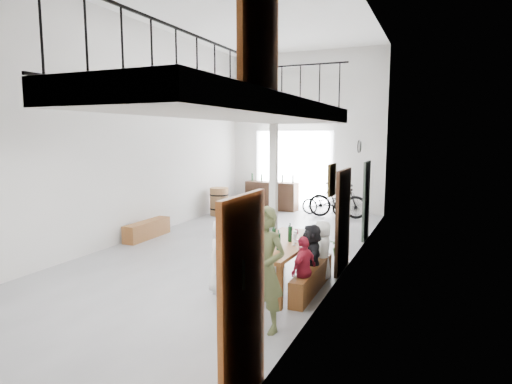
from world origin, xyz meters
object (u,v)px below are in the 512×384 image
at_px(side_bench, 147,230).
at_px(bicycle_near, 325,203).
at_px(bench_inner, 252,268).
at_px(host_standing, 265,270).
at_px(tasting_table, 281,247).
at_px(serving_counter, 272,196).
at_px(oak_barrel, 219,201).

relative_size(side_bench, bicycle_near, 0.99).
distance_m(bench_inner, host_standing, 2.18).
xyz_separation_m(tasting_table, bench_inner, (-0.61, 0.09, -0.49)).
bearing_deg(tasting_table, side_bench, 159.12).
relative_size(tasting_table, bench_inner, 1.27).
relative_size(host_standing, bicycle_near, 1.08).
height_order(side_bench, bicycle_near, bicycle_near).
height_order(side_bench, host_standing, host_standing).
relative_size(tasting_table, bicycle_near, 1.48).
relative_size(tasting_table, host_standing, 1.38).
bearing_deg(serving_counter, host_standing, -67.22).
xyz_separation_m(oak_barrel, serving_counter, (1.19, 1.75, 0.03)).
xyz_separation_m(tasting_table, side_bench, (-4.40, 1.94, -0.48)).
distance_m(bench_inner, serving_counter, 7.56).
distance_m(side_bench, bicycle_near, 6.02).
bearing_deg(serving_counter, side_bench, -102.59).
bearing_deg(tasting_table, oak_barrel, 130.24).
bearing_deg(bench_inner, host_standing, -63.98).
distance_m(bench_inner, side_bench, 4.22).
relative_size(side_bench, host_standing, 0.92).
distance_m(bench_inner, oak_barrel, 6.50).
height_order(serving_counter, bicycle_near, serving_counter).
distance_m(side_bench, oak_barrel, 3.58).
bearing_deg(bicycle_near, bench_inner, -174.61).
bearing_deg(side_bench, serving_counter, 75.39).
distance_m(side_bench, serving_counter, 5.50).
xyz_separation_m(side_bench, host_standing, (4.79, -3.67, 0.63)).
xyz_separation_m(host_standing, bicycle_near, (-1.36, 8.61, -0.44)).
relative_size(side_bench, oak_barrel, 1.70).
bearing_deg(bench_inner, tasting_table, -11.21).
bearing_deg(serving_counter, oak_barrel, -122.23).
distance_m(tasting_table, serving_counter, 7.86).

